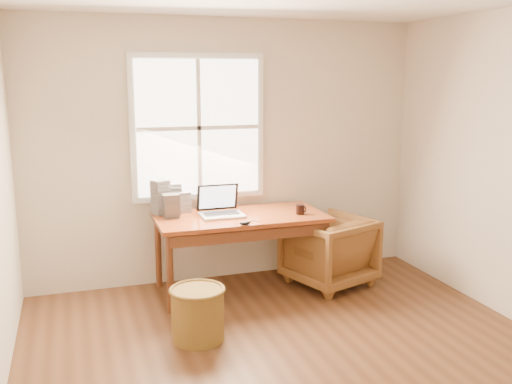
# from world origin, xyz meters

# --- Properties ---
(room_shell) EXTENTS (4.04, 4.54, 2.64)m
(room_shell) POSITION_xyz_m (-0.02, 0.16, 1.32)
(room_shell) COLOR brown
(room_shell) RESTS_ON ground
(desk) EXTENTS (1.60, 0.80, 0.04)m
(desk) POSITION_xyz_m (0.00, 1.80, 0.73)
(desk) COLOR brown
(desk) RESTS_ON room_shell
(armchair) EXTENTS (0.94, 0.95, 0.69)m
(armchair) POSITION_xyz_m (0.88, 1.69, 0.34)
(armchair) COLOR brown
(armchair) RESTS_ON room_shell
(wicker_stool) EXTENTS (0.43, 0.43, 0.41)m
(wicker_stool) POSITION_xyz_m (-0.62, 0.89, 0.21)
(wicker_stool) COLOR brown
(wicker_stool) RESTS_ON room_shell
(laptop) EXTENTS (0.40, 0.42, 0.30)m
(laptop) POSITION_xyz_m (-0.18, 1.79, 0.90)
(laptop) COLOR #A9ABB0
(laptop) RESTS_ON desk
(mouse) EXTENTS (0.11, 0.07, 0.03)m
(mouse) POSITION_xyz_m (-0.07, 1.44, 0.77)
(mouse) COLOR black
(mouse) RESTS_ON desk
(coffee_mug) EXTENTS (0.09, 0.09, 0.09)m
(coffee_mug) POSITION_xyz_m (0.55, 1.66, 0.80)
(coffee_mug) COLOR black
(coffee_mug) RESTS_ON desk
(cd_stack_a) EXTENTS (0.16, 0.14, 0.28)m
(cd_stack_a) POSITION_xyz_m (-0.58, 2.13, 0.89)
(cd_stack_a) COLOR #AAAEB6
(cd_stack_a) RESTS_ON desk
(cd_stack_b) EXTENTS (0.15, 0.13, 0.22)m
(cd_stack_b) POSITION_xyz_m (-0.64, 1.92, 0.86)
(cd_stack_b) COLOR #26262B
(cd_stack_b) RESTS_ON desk
(cd_stack_c) EXTENTS (0.19, 0.18, 0.33)m
(cd_stack_c) POSITION_xyz_m (-0.71, 2.07, 0.92)
(cd_stack_c) COLOR #9795A2
(cd_stack_c) RESTS_ON desk
(cd_stack_d) EXTENTS (0.18, 0.16, 0.20)m
(cd_stack_d) POSITION_xyz_m (-0.50, 2.10, 0.85)
(cd_stack_d) COLOR silver
(cd_stack_d) RESTS_ON desk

